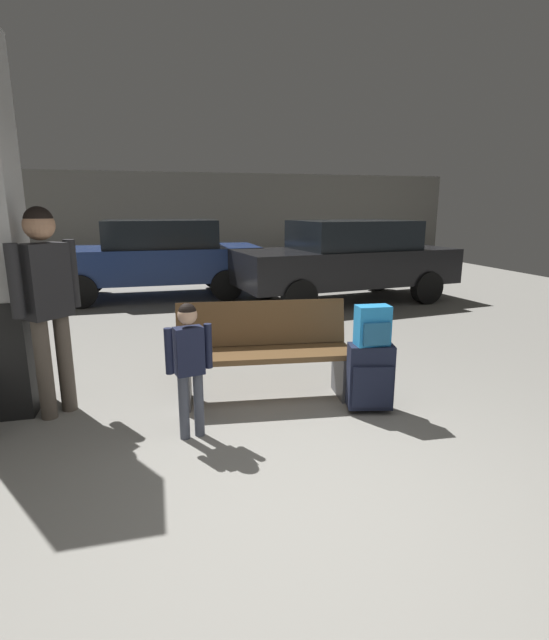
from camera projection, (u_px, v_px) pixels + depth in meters
name	position (u px, v px, depth m)	size (l,w,h in m)	color
ground_plane	(217.00, 340.00, 6.53)	(18.00, 18.00, 0.10)	gray
garage_back_wall	(179.00, 219.00, 14.55)	(18.00, 0.12, 2.80)	slate
bench	(264.00, 352.00, 4.34)	(1.65, 0.69, 0.89)	brown
suitcase	(370.00, 377.00, 4.04)	(0.42, 0.30, 0.60)	#191E33
backpack_bright	(373.00, 326.00, 3.94)	(0.29, 0.20, 0.34)	#268CD8
child	(189.00, 357.00, 3.51)	(0.35, 0.20, 1.06)	#4C5160
adult	(46.00, 291.00, 3.82)	(0.45, 0.45, 1.75)	brown
parked_car_far	(156.00, 256.00, 9.25)	(4.12, 1.84, 1.51)	navy
parked_car_near	(346.00, 259.00, 8.83)	(4.29, 2.24, 1.51)	black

